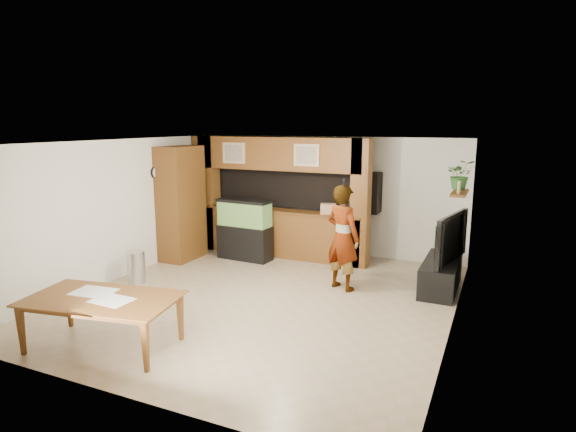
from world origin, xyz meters
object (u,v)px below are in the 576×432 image
at_px(television, 443,237).
at_px(person, 343,237).
at_px(dining_table, 102,324).
at_px(pantry_cabinet, 181,203).
at_px(aquarium, 245,230).

xyz_separation_m(television, person, (-1.60, -0.70, -0.02)).
height_order(television, dining_table, television).
distance_m(pantry_cabinet, television, 5.36).
xyz_separation_m(aquarium, person, (2.49, -0.95, 0.30)).
bearing_deg(dining_table, television, 38.38).
bearing_deg(person, pantry_cabinet, 16.46).
relative_size(person, dining_table, 0.96).
distance_m(aquarium, person, 2.68).
bearing_deg(aquarium, television, -0.29).
relative_size(pantry_cabinet, person, 1.29).
xyz_separation_m(aquarium, dining_table, (0.36, -4.43, -0.29)).
bearing_deg(person, television, -133.15).
height_order(aquarium, television, television).
relative_size(aquarium, dining_table, 0.67).
bearing_deg(dining_table, person, 48.63).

